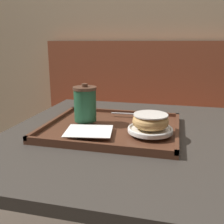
% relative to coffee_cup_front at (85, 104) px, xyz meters
% --- Properties ---
extents(wall_behind, '(8.00, 0.05, 2.40)m').
position_rel_coffee_cup_front_xyz_m(wall_behind, '(0.14, 1.08, 0.41)').
color(wall_behind, tan).
rests_on(wall_behind, ground_plane).
extents(booth_bench, '(1.35, 0.44, 1.00)m').
position_rel_coffee_cup_front_xyz_m(booth_bench, '(0.05, 0.85, -0.47)').
color(booth_bench, brown).
rests_on(booth_bench, ground_plane).
extents(cafe_table, '(0.78, 0.86, 0.70)m').
position_rel_coffee_cup_front_xyz_m(cafe_table, '(0.14, -0.02, -0.26)').
color(cafe_table, '#38332D').
rests_on(cafe_table, ground_plane).
extents(serving_tray, '(0.44, 0.37, 0.02)m').
position_rel_coffee_cup_front_xyz_m(serving_tray, '(0.10, -0.01, -0.08)').
color(serving_tray, '#512D1E').
rests_on(serving_tray, cafe_table).
extents(napkin_paper, '(0.16, 0.14, 0.00)m').
position_rel_coffee_cup_front_xyz_m(napkin_paper, '(0.05, -0.10, -0.06)').
color(napkin_paper, white).
rests_on(napkin_paper, serving_tray).
extents(coffee_cup_front, '(0.08, 0.08, 0.13)m').
position_rel_coffee_cup_front_xyz_m(coffee_cup_front, '(0.00, 0.00, 0.00)').
color(coffee_cup_front, '#235638').
rests_on(coffee_cup_front, serving_tray).
extents(plate_with_chocolate_donut, '(0.14, 0.14, 0.01)m').
position_rel_coffee_cup_front_xyz_m(plate_with_chocolate_donut, '(0.23, -0.06, -0.05)').
color(plate_with_chocolate_donut, white).
rests_on(plate_with_chocolate_donut, serving_tray).
extents(donut_chocolate_glazed, '(0.11, 0.11, 0.04)m').
position_rel_coffee_cup_front_xyz_m(donut_chocolate_glazed, '(0.23, -0.06, -0.03)').
color(donut_chocolate_glazed, tan).
rests_on(donut_chocolate_glazed, plate_with_chocolate_donut).
extents(spoon, '(0.13, 0.02, 0.01)m').
position_rel_coffee_cup_front_xyz_m(spoon, '(0.16, 0.12, -0.06)').
color(spoon, silver).
rests_on(spoon, serving_tray).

